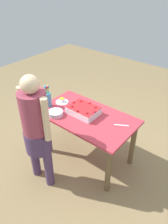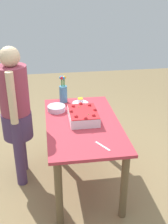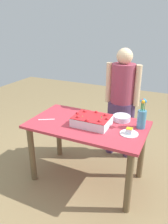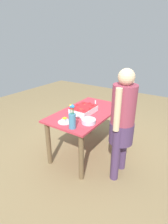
% 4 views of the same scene
% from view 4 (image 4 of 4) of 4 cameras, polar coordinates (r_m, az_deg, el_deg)
% --- Properties ---
extents(ground_plane, '(8.00, 8.00, 0.00)m').
position_cam_4_polar(ground_plane, '(3.10, 0.65, -12.52)').
color(ground_plane, olive).
extents(dining_table, '(1.30, 0.74, 0.74)m').
position_cam_4_polar(dining_table, '(2.80, 0.71, -2.43)').
color(dining_table, '#BC3442').
rests_on(dining_table, ground_plane).
extents(sheet_cake, '(0.39, 0.29, 0.12)m').
position_cam_4_polar(sheet_cake, '(2.69, -0.13, 0.80)').
color(sheet_cake, white).
rests_on(sheet_cake, dining_table).
extents(serving_plate_with_slice, '(0.19, 0.19, 0.06)m').
position_cam_4_polar(serving_plate_with_slice, '(2.41, -6.32, -2.97)').
color(serving_plate_with_slice, white).
rests_on(serving_plate_with_slice, dining_table).
extents(cake_knife, '(0.17, 0.11, 0.00)m').
position_cam_4_polar(cake_knife, '(3.17, 3.74, 3.29)').
color(cake_knife, silver).
rests_on(cake_knife, dining_table).
extents(flower_vase, '(0.09, 0.09, 0.32)m').
position_cam_4_polar(flower_vase, '(2.20, -3.86, -2.34)').
color(flower_vase, teal).
rests_on(flower_vase, dining_table).
extents(fruit_bowl, '(0.20, 0.20, 0.06)m').
position_cam_4_polar(fruit_bowl, '(2.37, 1.54, -2.99)').
color(fruit_bowl, silver).
rests_on(fruit_bowl, dining_table).
extents(person_standing, '(0.45, 0.31, 1.49)m').
position_cam_4_polar(person_standing, '(2.27, 12.45, -2.31)').
color(person_standing, '#4A3359').
rests_on(person_standing, ground_plane).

